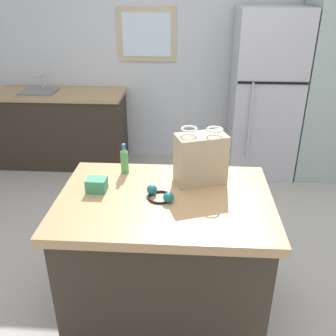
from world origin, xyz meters
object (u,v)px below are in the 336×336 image
Objects in this scene: kitchen_island at (165,255)px; bottle at (124,160)px; refrigerator at (265,95)px; tall_cabinet at (326,89)px; shopping_bag at (201,159)px; ear_defenders at (160,195)px; small_box at (97,185)px.

bottle is at bearing 133.22° from kitchen_island.
tall_cabinet is (0.66, 0.00, 0.08)m from refrigerator.
ear_defenders is at bearing -136.29° from shopping_bag.
refrigerator is (0.96, 2.24, 0.47)m from kitchen_island.
tall_cabinet reaches higher than kitchen_island.
ear_defenders is at bearing -9.41° from small_box.
refrigerator reaches higher than ear_defenders.
refrigerator is at bearing 66.77° from kitchen_island.
shopping_bag is at bearing -124.82° from tall_cabinet.
refrigerator is at bearing 56.97° from bottle.
refrigerator reaches higher than shopping_bag.
small_box is at bearing 172.59° from kitchen_island.
ear_defenders is at bearing -159.30° from kitchen_island.
kitchen_island is 2.82m from tall_cabinet.
ear_defenders is (0.26, -0.32, -0.07)m from bottle.
kitchen_island is 0.64× the size of tall_cabinet.
small_box is (-0.64, -0.16, -0.12)m from shopping_bag.
tall_cabinet is 9.50× the size of ear_defenders.
small_box is at bearing 170.59° from ear_defenders.
small_box is at bearing -165.59° from shopping_bag.
tall_cabinet reaches higher than shopping_bag.
kitchen_island is at bearing 20.70° from ear_defenders.
refrigerator reaches higher than bottle.
bottle reaches higher than small_box.
kitchen_island is 3.53× the size of shopping_bag.
refrigerator is 5.03× the size of shopping_bag.
tall_cabinet reaches higher than ear_defenders.
bottle is (-1.25, -1.93, 0.05)m from refrigerator.
small_box reaches higher than kitchen_island.
shopping_bag is 3.00× the size of small_box.
tall_cabinet reaches higher than small_box.
ear_defenders is (-0.24, -0.23, -0.14)m from shopping_bag.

